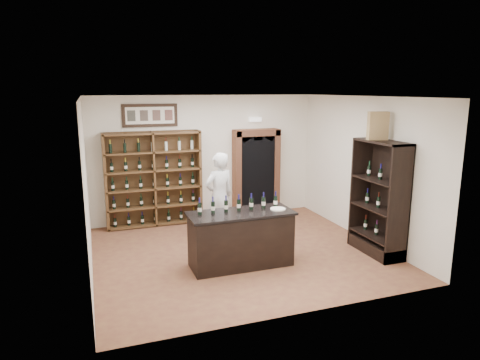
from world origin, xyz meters
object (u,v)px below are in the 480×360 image
wine_crate (378,126)px  counter_bottle_0 (200,208)px  wine_shelf (154,179)px  side_cabinet (379,215)px  tasting_counter (241,239)px  shopkeeper (219,197)px

wine_crate → counter_bottle_0: bearing=-168.5°
wine_shelf → side_cabinet: (3.82, -3.23, -0.35)m
wine_shelf → counter_bottle_0: wine_shelf is taller
wine_crate → tasting_counter: bearing=-167.4°
shopkeeper → wine_crate: (2.63, -1.62, 1.53)m
wine_shelf → counter_bottle_0: (0.38, -2.82, 0.01)m
wine_crate → side_cabinet: bearing=-52.9°
side_cabinet → wine_crate: (-0.06, 0.14, 1.71)m
wine_shelf → shopkeeper: (1.14, -1.47, -0.17)m
wine_crate → wine_shelf: bearing=156.7°
tasting_counter → shopkeeper: size_ratio=1.01×
tasting_counter → shopkeeper: bearing=88.4°
tasting_counter → wine_crate: 3.32m
side_cabinet → shopkeeper: side_cabinet is taller
wine_shelf → wine_crate: 5.06m
shopkeeper → wine_crate: size_ratio=3.54×
tasting_counter → wine_crate: wine_crate is taller
counter_bottle_0 → shopkeeper: size_ratio=0.16×
wine_shelf → tasting_counter: (1.10, -2.93, -0.61)m
counter_bottle_0 → side_cabinet: (3.44, -0.41, -0.35)m
counter_bottle_0 → side_cabinet: side_cabinet is taller
side_cabinet → wine_crate: wine_crate is taller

